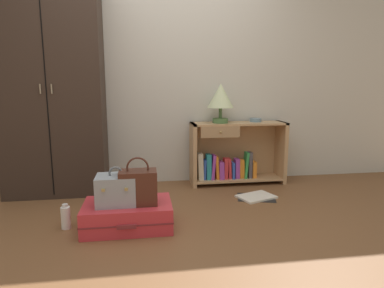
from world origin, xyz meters
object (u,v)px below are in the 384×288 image
at_px(open_book_on_floor, 256,197).
at_px(bottle, 66,217).
at_px(wardrobe, 53,89).
at_px(bowl, 256,120).
at_px(train_case, 116,190).
at_px(table_lamp, 221,97).
at_px(bookshelf, 234,155).
at_px(handbag, 138,187).
at_px(suitcase_large, 128,215).

bearing_deg(open_book_on_floor, bottle, -164.64).
bearing_deg(open_book_on_floor, wardrobe, 166.65).
distance_m(bottle, open_book_on_floor, 1.77).
distance_m(bowl, train_case, 1.88).
distance_m(table_lamp, open_book_on_floor, 1.13).
bearing_deg(open_book_on_floor, bookshelf, 99.19).
height_order(handbag, bottle, handbag).
bearing_deg(train_case, handbag, -7.75).
relative_size(table_lamp, open_book_on_floor, 1.01).
relative_size(train_case, bottle, 1.50).
bearing_deg(bookshelf, train_case, -138.87).
height_order(bookshelf, bowl, bowl).
relative_size(handbag, bottle, 1.86).
height_order(bowl, train_case, bowl).
bearing_deg(suitcase_large, table_lamp, 46.85).
height_order(bookshelf, suitcase_large, bookshelf).
bearing_deg(suitcase_large, train_case, -173.63).
bearing_deg(table_lamp, suitcase_large, -133.15).
bearing_deg(train_case, suitcase_large, 6.37).
height_order(wardrobe, bookshelf, wardrobe).
xyz_separation_m(bottle, open_book_on_floor, (1.71, 0.47, -0.08)).
height_order(table_lamp, open_book_on_floor, table_lamp).
bearing_deg(table_lamp, open_book_on_floor, -64.34).
height_order(wardrobe, table_lamp, wardrobe).
distance_m(bowl, handbag, 1.76).
bearing_deg(table_lamp, handbag, -129.68).
height_order(wardrobe, handbag, wardrobe).
relative_size(handbag, open_book_on_floor, 0.87).
distance_m(handbag, bottle, 0.62).
xyz_separation_m(table_lamp, train_case, (-1.06, -1.05, -0.66)).
bearing_deg(wardrobe, bookshelf, 2.24).
height_order(wardrobe, bowl, wardrobe).
relative_size(wardrobe, train_case, 7.18).
bearing_deg(train_case, bookshelf, 41.13).
xyz_separation_m(bowl, handbag, (-1.31, -1.12, -0.38)).
bearing_deg(bookshelf, table_lamp, -174.67).
distance_m(bookshelf, suitcase_large, 1.58).
xyz_separation_m(table_lamp, open_book_on_floor, (0.25, -0.53, -0.97)).
bearing_deg(bottle, handbag, -8.11).
bearing_deg(handbag, wardrobe, 129.10).
xyz_separation_m(suitcase_large, open_book_on_floor, (1.23, 0.52, -0.09)).
bearing_deg(suitcase_large, bottle, 174.16).
bearing_deg(handbag, suitcase_large, 159.94).
distance_m(table_lamp, bottle, 1.97).
distance_m(table_lamp, train_case, 1.63).
relative_size(bowl, bottle, 0.66).
bearing_deg(train_case, bowl, 36.56).
bearing_deg(bookshelf, bowl, 6.10).
height_order(wardrobe, suitcase_large, wardrobe).
distance_m(bowl, bottle, 2.23).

